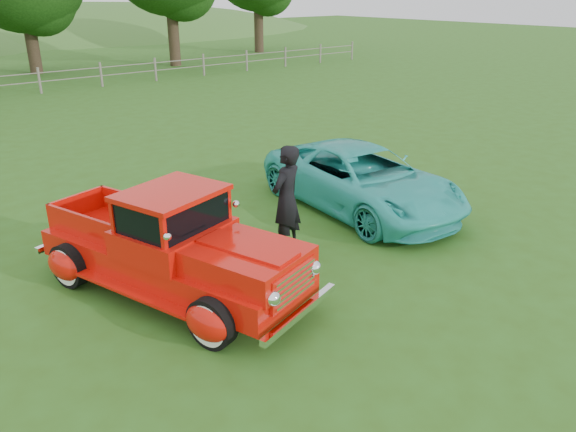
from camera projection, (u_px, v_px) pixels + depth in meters
ground at (298, 296)px, 9.11m from camera, size 140.00×140.00×0.00m
red_pickup at (173, 247)px, 8.97m from camera, size 3.21×5.27×1.78m
teal_sedan at (362, 179)px, 12.45m from camera, size 2.83×5.27×1.41m
man at (286, 199)px, 10.38m from camera, size 0.86×0.70×2.04m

